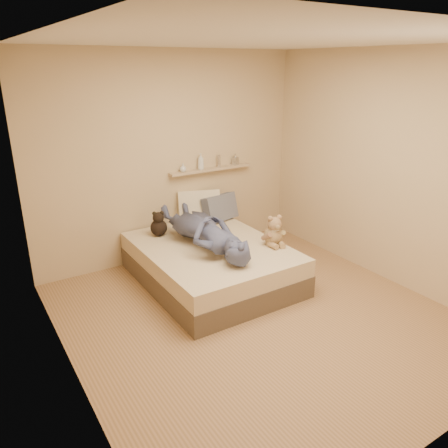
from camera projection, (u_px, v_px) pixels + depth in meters
room at (262, 193)px, 3.99m from camera, size 3.80×3.80×3.80m
bed at (211, 263)px, 5.10m from camera, size 1.50×1.90×0.45m
game_console at (242, 249)px, 4.54m from camera, size 0.18×0.10×0.06m
teddy_bear at (274, 233)px, 4.99m from camera, size 0.30×0.30×0.36m
dark_plush at (159, 225)px, 5.27m from camera, size 0.20×0.20×0.31m
pillow_cream at (199, 206)px, 5.77m from camera, size 0.61×0.44×0.43m
pillow_grey at (220, 208)px, 5.79m from camera, size 0.54×0.32×0.36m
person at (204, 230)px, 4.96m from camera, size 0.58×1.58×0.38m
wall_shelf at (211, 169)px, 5.80m from camera, size 1.20×0.12×0.03m
shelf_bottles at (206, 162)px, 5.73m from camera, size 0.91×0.11×0.21m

